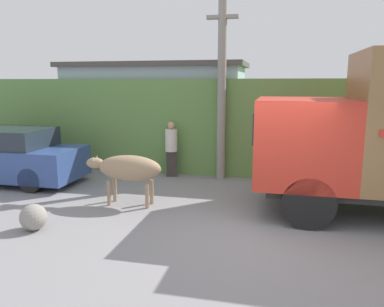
{
  "coord_description": "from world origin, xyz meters",
  "views": [
    {
      "loc": [
        0.2,
        -6.97,
        2.86
      ],
      "look_at": [
        -1.67,
        1.22,
        1.25
      ],
      "focal_mm": 35.0,
      "sensor_mm": 36.0,
      "label": 1
    }
  ],
  "objects_px": {
    "brown_cow": "(128,168)",
    "roadside_rock": "(33,217)",
    "parked_suv": "(4,156)",
    "utility_pole": "(222,86)",
    "pedestrian_on_hill": "(171,147)"
  },
  "relations": [
    {
      "from": "pedestrian_on_hill",
      "to": "parked_suv",
      "type": "bearing_deg",
      "value": 6.59
    },
    {
      "from": "pedestrian_on_hill",
      "to": "utility_pole",
      "type": "xyz_separation_m",
      "value": [
        1.51,
        0.08,
        1.82
      ]
    },
    {
      "from": "utility_pole",
      "to": "roadside_rock",
      "type": "relative_size",
      "value": 10.14
    },
    {
      "from": "utility_pole",
      "to": "parked_suv",
      "type": "bearing_deg",
      "value": -163.29
    },
    {
      "from": "parked_suv",
      "to": "roadside_rock",
      "type": "distance_m",
      "value": 4.3
    },
    {
      "from": "parked_suv",
      "to": "utility_pole",
      "type": "xyz_separation_m",
      "value": [
        6.02,
        1.81,
        1.98
      ]
    },
    {
      "from": "brown_cow",
      "to": "roadside_rock",
      "type": "bearing_deg",
      "value": -132.46
    },
    {
      "from": "pedestrian_on_hill",
      "to": "roadside_rock",
      "type": "height_order",
      "value": "pedestrian_on_hill"
    },
    {
      "from": "roadside_rock",
      "to": "pedestrian_on_hill",
      "type": "bearing_deg",
      "value": 72.82
    },
    {
      "from": "brown_cow",
      "to": "roadside_rock",
      "type": "height_order",
      "value": "brown_cow"
    },
    {
      "from": "brown_cow",
      "to": "pedestrian_on_hill",
      "type": "distance_m",
      "value": 2.85
    },
    {
      "from": "parked_suv",
      "to": "roadside_rock",
      "type": "bearing_deg",
      "value": -42.29
    },
    {
      "from": "parked_suv",
      "to": "pedestrian_on_hill",
      "type": "relative_size",
      "value": 2.71
    },
    {
      "from": "utility_pole",
      "to": "roadside_rock",
      "type": "height_order",
      "value": "utility_pole"
    },
    {
      "from": "brown_cow",
      "to": "utility_pole",
      "type": "height_order",
      "value": "utility_pole"
    }
  ]
}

